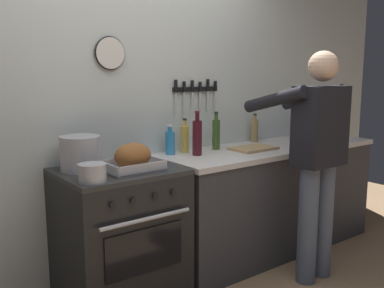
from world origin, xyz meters
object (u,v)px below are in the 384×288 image
bottle_cooking_oil (185,138)px  bottle_wine_red (197,137)px  person_cook (316,152)px  stove (120,235)px  cutting_board (253,148)px  bottle_dish_soap (170,142)px  roasting_pan (133,158)px  saucepan (92,173)px  bottle_vinegar (255,130)px  bottle_olive_oil (216,134)px  stock_pot (80,153)px

bottle_cooking_oil → bottle_wine_red: bearing=-87.4°
person_cook → bottle_wine_red: person_cook is taller
stove → person_cook: bearing=-23.9°
stove → person_cook: 1.49m
cutting_board → bottle_dish_soap: 0.69m
bottle_wine_red → stove: bearing=-174.8°
stove → cutting_board: (1.19, -0.02, 0.46)m
stove → roasting_pan: size_ratio=2.56×
roasting_pan → bottle_dish_soap: size_ratio=1.57×
bottle_cooking_oil → person_cook: bearing=-52.5°
bottle_wine_red → person_cook: bearing=-46.9°
saucepan → bottle_vinegar: size_ratio=0.64×
bottle_olive_oil → stock_pot: bearing=-177.5°
bottle_olive_oil → bottle_vinegar: bearing=8.3°
stock_pot → bottle_dish_soap: bottle_dish_soap is taller
roasting_pan → stock_pot: (-0.26, 0.21, 0.03)m
person_cook → saucepan: 1.59m
saucepan → bottle_olive_oil: bottle_olive_oil is taller
bottle_olive_oil → bottle_cooking_oil: bearing=170.2°
stove → bottle_wine_red: size_ratio=2.72×
saucepan → bottle_dish_soap: bearing=27.0°
bottle_cooking_oil → stove: bearing=-163.0°
bottle_olive_oil → bottle_dish_soap: size_ratio=1.34×
stove → saucepan: (-0.27, -0.21, 0.50)m
cutting_board → bottle_dish_soap: size_ratio=1.60×
person_cook → bottle_dish_soap: size_ratio=7.39×
saucepan → bottle_cooking_oil: 1.04m
bottle_dish_soap → stock_pot: bearing=-172.5°
roasting_pan → saucepan: 0.34m
roasting_pan → bottle_dish_soap: (0.50, 0.31, 0.01)m
roasting_pan → person_cook: bearing=-20.8°
bottle_vinegar → bottle_olive_oil: bearing=-171.7°
bottle_dish_soap → bottle_wine_red: bearing=-45.9°
person_cook → bottle_vinegar: (0.19, 0.80, 0.05)m
bottle_wine_red → cutting_board: bearing=-9.9°
saucepan → bottle_wine_red: size_ratio=0.48×
stock_pot → saucepan: (-0.07, -0.32, -0.06)m
cutting_board → bottle_cooking_oil: (-0.51, 0.23, 0.10)m
stove → bottle_vinegar: (1.47, 0.24, 0.55)m
person_cook → roasting_pan: 1.31m
bottle_cooking_oil → cutting_board: bearing=-24.8°
person_cook → cutting_board: bearing=7.9°
saucepan → bottle_cooking_oil: bearing=23.5°
stock_pot → stove: bearing=-28.2°
saucepan → bottle_dish_soap: (0.82, 0.42, 0.04)m
bottle_dish_soap → cutting_board: bearing=-20.1°
cutting_board → bottle_wine_red: 0.52m
stock_pot → bottle_olive_oil: 1.17m
cutting_board → bottle_dish_soap: (-0.64, 0.24, 0.08)m
bottle_dish_soap → bottle_vinegar: 0.92m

